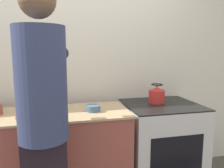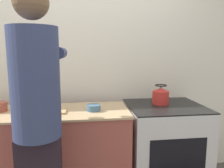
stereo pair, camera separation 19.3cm
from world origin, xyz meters
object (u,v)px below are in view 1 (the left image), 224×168
(person, at_px, (43,116))
(kettle, at_px, (157,95))
(oven, at_px, (160,145))
(knife, at_px, (45,112))
(cutting_board, at_px, (42,113))

(person, bearing_deg, kettle, 30.74)
(oven, xyz_separation_m, person, (-1.12, -0.58, 0.57))
(person, xyz_separation_m, knife, (-0.03, 0.48, -0.11))
(oven, height_order, cutting_board, cutting_board)
(knife, relative_size, kettle, 1.03)
(person, relative_size, cutting_board, 4.61)
(cutting_board, bearing_deg, person, -84.21)
(kettle, bearing_deg, person, -149.26)
(cutting_board, bearing_deg, kettle, 8.14)
(kettle, bearing_deg, cutting_board, -171.86)
(knife, bearing_deg, oven, -12.78)
(oven, relative_size, kettle, 4.47)
(person, xyz_separation_m, kettle, (1.09, 0.65, -0.04))
(kettle, bearing_deg, oven, -65.22)
(oven, height_order, person, person)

